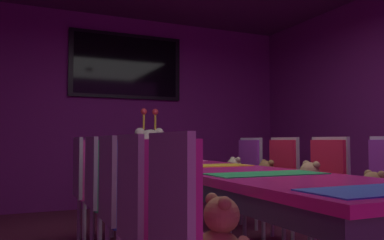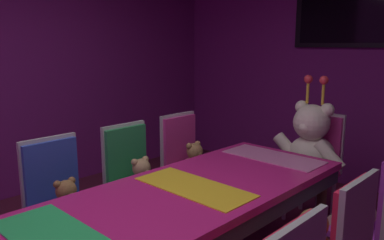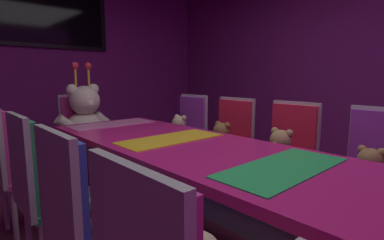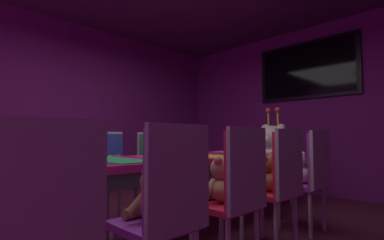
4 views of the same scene
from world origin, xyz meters
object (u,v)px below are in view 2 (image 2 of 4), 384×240
teddy_left_3 (142,179)px  throne_chair (318,155)px  wall_tv (370,1)px  teddy_left_2 (67,202)px  chair_right_4 (381,212)px  banquet_table (136,224)px  teddy_right_3 (312,240)px  teddy_left_4 (195,161)px  chair_left_4 (184,156)px  teddy_right_4 (357,205)px  chair_left_3 (131,173)px  king_teddy_bear (310,143)px  chair_left_2 (57,194)px

teddy_left_3 → throne_chair: (0.70, 1.52, 0.01)m
teddy_left_3 → wall_tv: (0.70, 2.50, 1.47)m
teddy_left_2 → chair_right_4: bearing=38.5°
banquet_table → teddy_right_3: bearing=40.5°
teddy_left_4 → throne_chair: throne_chair is taller
teddy_left_2 → throne_chair: size_ratio=0.30×
chair_left_4 → teddy_left_4: size_ratio=3.15×
chair_right_4 → teddy_right_4: bearing=0.0°
teddy_right_3 → teddy_right_4: size_ratio=0.99×
throne_chair → chair_left_3: bearing=-29.1°
teddy_right_4 → king_teddy_bear: king_teddy_bear is taller
teddy_right_3 → chair_right_4: bearing=-103.7°
chair_left_2 → throne_chair: same height
banquet_table → chair_left_4: size_ratio=3.21×
teddy_right_3 → king_teddy_bear: (-0.71, 1.35, 0.15)m
teddy_right_3 → teddy_left_4: bearing=-23.4°
banquet_table → wall_tv: size_ratio=1.91×
king_teddy_bear → chair_left_3: bearing=-32.1°
chair_left_2 → teddy_left_3: size_ratio=3.22×
chair_left_4 → teddy_right_3: bearing=-21.5°
chair_left_2 → teddy_left_4: 1.25m
teddy_left_3 → throne_chair: bearing=65.2°
teddy_left_4 → teddy_right_3: teddy_right_3 is taller
teddy_right_3 → king_teddy_bear: size_ratio=0.38×
teddy_left_3 → chair_right_4: 1.68m
teddy_left_3 → banquet_table: bearing=-40.8°
banquet_table → chair_right_4: (0.86, 1.22, -0.06)m
banquet_table → wall_tv: (0.00, 3.11, 1.39)m
teddy_right_4 → teddy_left_2: bearing=41.2°
banquet_table → teddy_left_2: banquet_table is taller
teddy_left_3 → throne_chair: 1.67m
king_teddy_bear → throne_chair: bearing=180.0°
teddy_right_4 → king_teddy_bear: size_ratio=0.38×
chair_left_4 → teddy_right_4: chair_left_4 is taller
teddy_left_4 → teddy_right_4: 1.43m
teddy_left_2 → teddy_right_3: bearing=23.9°
teddy_left_3 → chair_right_4: (1.56, 0.61, 0.01)m
chair_left_4 → teddy_left_4: chair_left_4 is taller
banquet_table → wall_tv: 3.41m
teddy_left_3 → chair_left_4: 0.64m
chair_left_3 → teddy_right_3: (1.55, -0.00, -0.00)m
chair_right_4 → teddy_left_3: bearing=21.5°
teddy_left_3 → teddy_left_4: 0.62m
chair_left_3 → king_teddy_bear: (0.85, 1.35, 0.14)m
banquet_table → king_teddy_bear: bearing=90.0°
teddy_left_2 → teddy_left_4: bearing=90.5°
chair_left_4 → teddy_right_3: chair_left_4 is taller
wall_tv → chair_left_3: bearing=-108.7°
chair_left_4 → teddy_left_2: bearing=-82.9°
teddy_left_3 → chair_right_4: bearing=21.5°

